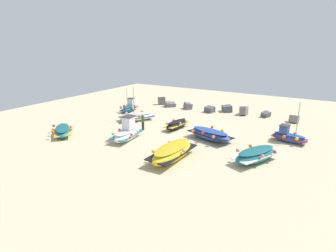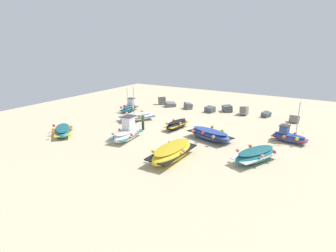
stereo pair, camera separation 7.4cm
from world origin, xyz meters
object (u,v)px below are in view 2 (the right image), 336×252
(fishing_boat_1, at_px, (256,155))
(person_walking, at_px, (143,121))
(fishing_boat_5, at_px, (137,116))
(fishing_boat_6, at_px, (177,124))
(fishing_boat_3, at_px, (127,133))
(fishing_boat_0, at_px, (63,131))
(fishing_boat_4, at_px, (289,137))
(fishing_boat_8, at_px, (172,152))
(fishing_boat_7, at_px, (130,107))
(fishing_boat_2, at_px, (210,134))

(fishing_boat_1, xyz_separation_m, person_walking, (-11.87, 2.11, 0.43))
(fishing_boat_5, bearing_deg, fishing_boat_1, -73.09)
(fishing_boat_6, bearing_deg, fishing_boat_3, 161.96)
(fishing_boat_0, xyz_separation_m, fishing_boat_4, (18.97, 9.09, 0.09))
(fishing_boat_0, height_order, fishing_boat_8, fishing_boat_8)
(fishing_boat_5, xyz_separation_m, person_walking, (2.69, -2.52, 0.51))
(fishing_boat_8, distance_m, person_walking, 8.02)
(fishing_boat_3, distance_m, fishing_boat_6, 5.67)
(fishing_boat_6, bearing_deg, fishing_boat_1, -108.80)
(fishing_boat_3, xyz_separation_m, fishing_boat_7, (-6.68, 8.68, -0.15))
(fishing_boat_2, bearing_deg, fishing_boat_7, -3.12)
(fishing_boat_4, distance_m, person_walking, 13.84)
(fishing_boat_2, bearing_deg, fishing_boat_8, 99.69)
(fishing_boat_4, height_order, fishing_boat_6, fishing_boat_4)
(fishing_boat_2, xyz_separation_m, fishing_boat_7, (-13.20, 4.83, -0.01))
(fishing_boat_0, xyz_separation_m, fishing_boat_8, (11.97, 0.41, 0.18))
(fishing_boat_1, height_order, fishing_boat_4, fishing_boat_4)
(fishing_boat_5, height_order, person_walking, fishing_boat_5)
(fishing_boat_3, height_order, person_walking, fishing_boat_3)
(fishing_boat_5, bearing_deg, fishing_boat_6, -60.53)
(fishing_boat_6, bearing_deg, fishing_boat_5, 90.67)
(fishing_boat_8, relative_size, person_walking, 2.97)
(fishing_boat_6, relative_size, fishing_boat_7, 1.04)
(fishing_boat_3, distance_m, fishing_boat_5, 6.52)
(fishing_boat_4, bearing_deg, fishing_boat_7, 4.74)
(fishing_boat_1, distance_m, fishing_boat_6, 9.96)
(fishing_boat_3, xyz_separation_m, person_walking, (-0.52, 3.16, 0.31))
(fishing_boat_4, bearing_deg, person_walking, 25.67)
(fishing_boat_0, bearing_deg, fishing_boat_8, -138.37)
(fishing_boat_1, height_order, person_walking, person_walking)
(fishing_boat_1, xyz_separation_m, fishing_boat_2, (-4.83, 2.80, -0.02))
(fishing_boat_0, bearing_deg, fishing_boat_4, -114.75)
(fishing_boat_0, distance_m, fishing_boat_3, 6.55)
(fishing_boat_5, height_order, fishing_boat_6, fishing_boat_5)
(fishing_boat_4, distance_m, fishing_boat_6, 10.65)
(fishing_boat_6, height_order, fishing_boat_8, fishing_boat_8)
(fishing_boat_3, bearing_deg, fishing_boat_0, 102.14)
(fishing_boat_4, xyz_separation_m, fishing_boat_7, (-19.47, 1.77, -0.00))
(fishing_boat_0, height_order, fishing_boat_6, fishing_boat_6)
(fishing_boat_5, bearing_deg, fishing_boat_2, -66.07)
(person_walking, bearing_deg, fishing_boat_1, 82.41)
(fishing_boat_7, distance_m, fishing_boat_8, 16.28)
(fishing_boat_1, distance_m, fishing_boat_5, 15.27)
(fishing_boat_1, relative_size, fishing_boat_3, 1.10)
(fishing_boat_6, bearing_deg, fishing_boat_0, 136.79)
(fishing_boat_2, bearing_deg, fishing_boat_0, 42.41)
(fishing_boat_0, relative_size, fishing_boat_2, 0.82)
(fishing_boat_4, relative_size, fishing_boat_6, 1.10)
(fishing_boat_2, distance_m, fishing_boat_5, 9.89)
(fishing_boat_1, bearing_deg, fishing_boat_7, 91.39)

